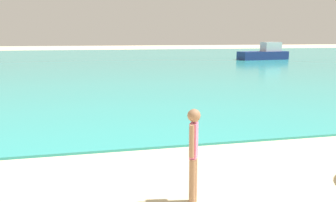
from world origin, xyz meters
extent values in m
cube|color=teal|center=(0.00, 40.75, 0.03)|extent=(160.00, 60.00, 0.06)
cylinder|color=#936B4C|center=(-0.41, 8.04, 0.37)|extent=(0.10, 0.10, 0.74)
cylinder|color=#936B4C|center=(-0.47, 7.92, 0.37)|extent=(0.10, 0.10, 0.74)
cube|color=pink|center=(-0.44, 7.98, 1.02)|extent=(0.18, 0.20, 0.56)
sphere|color=#936B4C|center=(-0.44, 7.98, 1.42)|extent=(0.20, 0.20, 0.20)
cylinder|color=#936B4C|center=(-0.37, 8.10, 1.06)|extent=(0.07, 0.07, 0.50)
cylinder|color=#936B4C|center=(-0.51, 7.86, 1.06)|extent=(0.07, 0.07, 0.50)
cube|color=navy|center=(16.80, 38.38, 0.50)|extent=(5.68, 2.41, 0.88)
cube|color=silver|center=(17.79, 38.50, 1.44)|extent=(2.12, 1.46, 0.99)
camera|label=1|loc=(-2.00, 3.00, 2.60)|focal=37.75mm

